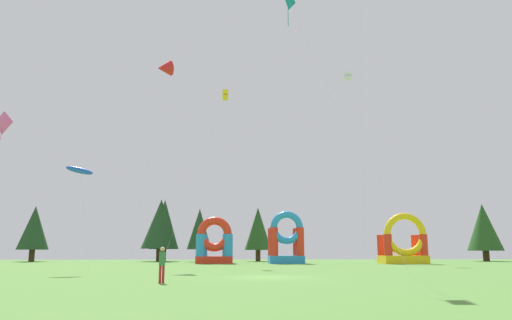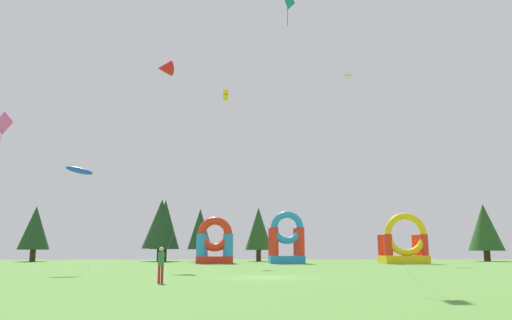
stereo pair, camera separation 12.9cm
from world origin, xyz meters
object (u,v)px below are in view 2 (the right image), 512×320
at_px(kite_yellow_box, 225,96).
at_px(kite_teal_diamond, 287,1).
at_px(kite_pink_diamond, 1,124).
at_px(kite_blue_parafoil, 79,171).
at_px(inflatable_yellow_castle, 215,246).
at_px(kite_white_box, 349,76).
at_px(inflatable_blue_arch, 404,246).
at_px(person_far_side, 161,262).
at_px(kite_red_delta, 164,68).
at_px(inflatable_red_slide, 287,243).

bearing_deg(kite_yellow_box, kite_teal_diamond, -79.98).
relative_size(kite_pink_diamond, kite_yellow_box, 0.60).
relative_size(kite_blue_parafoil, inflatable_yellow_castle, 1.37).
bearing_deg(kite_blue_parafoil, inflatable_yellow_castle, 69.77).
height_order(kite_blue_parafoil, kite_yellow_box, kite_yellow_box).
bearing_deg(kite_white_box, kite_blue_parafoil, -134.77).
bearing_deg(kite_white_box, inflatable_blue_arch, -49.35).
height_order(kite_yellow_box, inflatable_yellow_castle, kite_yellow_box).
height_order(kite_blue_parafoil, kite_pink_diamond, kite_pink_diamond).
height_order(person_far_side, inflatable_yellow_castle, inflatable_yellow_castle).
relative_size(kite_teal_diamond, kite_blue_parafoil, 2.33).
height_order(kite_teal_diamond, kite_blue_parafoil, kite_teal_diamond).
bearing_deg(kite_teal_diamond, inflatable_blue_arch, 59.20).
relative_size(kite_blue_parafoil, kite_yellow_box, 0.39).
xyz_separation_m(kite_white_box, person_far_side, (-20.29, -40.20, -25.48)).
relative_size(kite_red_delta, kite_blue_parafoil, 2.70).
bearing_deg(kite_red_delta, kite_blue_parafoil, -109.23).
bearing_deg(inflatable_yellow_castle, inflatable_red_slide, -5.68).
xyz_separation_m(kite_pink_diamond, inflatable_blue_arch, (40.03, 21.53, -9.38)).
relative_size(inflatable_yellow_castle, inflatable_red_slide, 0.90).
bearing_deg(kite_white_box, kite_teal_diamond, -110.33).
xyz_separation_m(kite_teal_diamond, person_far_side, (-7.05, -4.46, -16.94)).
xyz_separation_m(kite_blue_parafoil, person_far_side, (8.08, -11.60, -6.51)).
xyz_separation_m(kite_teal_diamond, inflatable_yellow_castle, (-5.66, 32.85, -15.86)).
xyz_separation_m(kite_yellow_box, person_far_side, (-2.60, -29.68, -18.73)).
height_order(inflatable_yellow_castle, inflatable_red_slide, inflatable_red_slide).
xyz_separation_m(person_far_side, inflatable_blue_arch, (25.05, 34.66, 1.11)).
xyz_separation_m(kite_red_delta, person_far_side, (3.83, -23.78, -19.67)).
distance_m(kite_red_delta, kite_blue_parafoil, 18.43).
xyz_separation_m(kite_pink_diamond, person_far_side, (14.98, -13.13, -10.50)).
xyz_separation_m(kite_blue_parafoil, kite_pink_diamond, (-6.90, 1.53, 3.99)).
height_order(kite_white_box, person_far_side, kite_white_box).
bearing_deg(kite_red_delta, inflatable_blue_arch, 20.63).
height_order(kite_red_delta, kite_white_box, kite_white_box).
height_order(kite_red_delta, inflatable_blue_arch, kite_red_delta).
height_order(kite_white_box, kite_yellow_box, kite_white_box).
xyz_separation_m(kite_red_delta, kite_teal_diamond, (10.89, -19.32, -2.73)).
bearing_deg(kite_red_delta, kite_white_box, 34.24).
distance_m(inflatable_yellow_castle, inflatable_red_slide, 9.14).
height_order(kite_teal_diamond, kite_pink_diamond, kite_teal_diamond).
xyz_separation_m(kite_blue_parafoil, inflatable_red_slide, (18.57, 24.81, -5.08)).
distance_m(kite_teal_diamond, kite_blue_parafoil, 19.72).
xyz_separation_m(kite_teal_diamond, inflatable_red_slide, (3.43, 31.95, -15.51)).
distance_m(kite_white_box, person_far_side, 51.74).
relative_size(kite_pink_diamond, person_far_side, 6.86).
distance_m(kite_pink_diamond, inflatable_blue_arch, 46.41).
relative_size(kite_teal_diamond, inflatable_blue_arch, 3.00).
height_order(kite_white_box, inflatable_yellow_castle, kite_white_box).
xyz_separation_m(kite_white_box, inflatable_red_slide, (-9.81, -3.79, -24.05)).
height_order(kite_red_delta, person_far_side, kite_red_delta).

